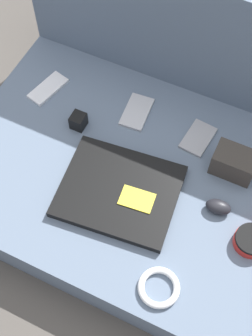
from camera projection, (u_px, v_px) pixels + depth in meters
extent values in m
plane|color=#4C4742|center=(126.00, 192.00, 1.41)|extent=(8.00, 8.00, 0.00)
cube|color=slate|center=(126.00, 182.00, 1.36)|extent=(0.97, 0.69, 0.12)
cube|color=slate|center=(190.00, 33.00, 1.39)|extent=(0.97, 0.20, 0.50)
cube|color=black|center=(119.00, 191.00, 1.26)|extent=(0.34, 0.29, 0.02)
cube|color=yellow|center=(137.00, 199.00, 1.23)|extent=(0.10, 0.07, 0.00)
ellipsoid|color=black|center=(218.00, 208.00, 1.23)|extent=(0.07, 0.05, 0.03)
cylinder|color=red|center=(251.00, 241.00, 1.19)|extent=(0.09, 0.09, 0.02)
cylinder|color=black|center=(252.00, 239.00, 1.17)|extent=(0.08, 0.08, 0.01)
cube|color=silver|center=(48.00, 88.00, 1.44)|extent=(0.09, 0.14, 0.01)
cube|color=#99999E|center=(198.00, 138.00, 1.35)|extent=(0.08, 0.12, 0.01)
cube|color=#B7B7BC|center=(137.00, 112.00, 1.40)|extent=(0.08, 0.13, 0.01)
cube|color=#38332D|center=(234.00, 163.00, 1.27)|extent=(0.12, 0.08, 0.08)
cube|color=black|center=(78.00, 121.00, 1.36)|extent=(0.04, 0.04, 0.05)
torus|color=white|center=(159.00, 288.00, 1.13)|extent=(0.10, 0.10, 0.02)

